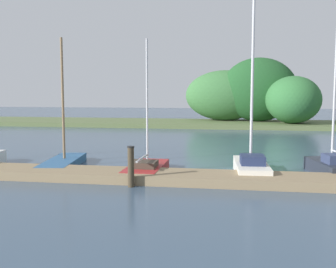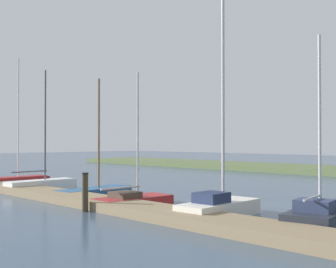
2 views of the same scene
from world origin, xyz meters
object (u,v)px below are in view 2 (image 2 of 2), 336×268
Objects in this scene: sailboat_1 at (43,184)px; mooring_piling_1 at (85,192)px; sailboat_2 at (97,189)px; sailboat_5 at (319,215)px; sailboat_3 at (135,199)px; sailboat_4 at (221,203)px; sailboat_0 at (16,180)px.

sailboat_1 reaches higher than mooring_piling_1.
sailboat_5 reaches higher than sailboat_2.
sailboat_5 is at bearing -81.90° from sailboat_3.
sailboat_3 is 0.64× the size of sailboat_4.
sailboat_1 is at bearing 82.76° from sailboat_5.
sailboat_0 is at bearing 83.56° from sailboat_1.
sailboat_0 is 1.28× the size of sailboat_5.
sailboat_0 reaches higher than sailboat_3.
sailboat_0 is 11.41m from mooring_piling_1.
sailboat_0 reaches higher than sailboat_1.
mooring_piling_1 is (11.12, -2.52, 0.38)m from sailboat_0.
sailboat_3 is 2.39m from mooring_piling_1.
sailboat_2 is 0.67× the size of sailboat_4.
sailboat_3 is 7.54m from sailboat_5.
sailboat_5 is (15.07, 1.04, 0.02)m from sailboat_1.
sailboat_1 is 1.13× the size of sailboat_2.
sailboat_1 reaches higher than sailboat_3.
sailboat_3 is at bearing -91.84° from sailboat_0.
sailboat_5 is at bearing -97.17° from sailboat_2.
sailboat_2 reaches higher than sailboat_3.
sailboat_3 is at bearing -110.82° from sailboat_2.
sailboat_2 is at bearing -85.01° from sailboat_0.
sailboat_5 is at bearing -89.80° from sailboat_1.
sailboat_0 is at bearing 81.49° from sailboat_5.
sailboat_2 is 3.94× the size of mooring_piling_1.
mooring_piling_1 is at bearing -137.49° from sailboat_2.
sailboat_5 is at bearing -81.91° from sailboat_4.
sailboat_4 is 5.88× the size of mooring_piling_1.
sailboat_4 is at bearing -84.68° from sailboat_3.
sailboat_1 is 7.92m from mooring_piling_1.
sailboat_4 is (15.35, 0.21, 0.12)m from sailboat_0.
sailboat_3 is (3.98, -0.92, -0.01)m from sailboat_2.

